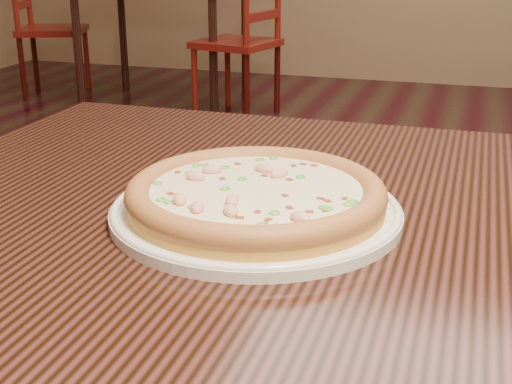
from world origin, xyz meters
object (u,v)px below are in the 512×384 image
(pizza, at_px, (256,195))
(chair_b, at_px, (244,43))
(hero_table, at_px, (367,292))
(plate, at_px, (256,210))
(chair_a, at_px, (44,29))

(pizza, distance_m, chair_b, 3.51)
(hero_table, distance_m, chair_b, 3.50)
(hero_table, relative_size, pizza, 4.20)
(chair_b, bearing_deg, pizza, -71.46)
(pizza, height_order, chair_b, chair_b)
(plate, relative_size, pizza, 1.12)
(plate, distance_m, chair_b, 3.51)
(hero_table, distance_m, chair_a, 4.40)
(pizza, bearing_deg, plate, 52.36)
(chair_a, bearing_deg, plate, -53.57)
(hero_table, height_order, pizza, pizza)
(hero_table, distance_m, pizza, 0.18)
(plate, relative_size, chair_a, 0.34)
(chair_a, bearing_deg, hero_table, -51.92)
(hero_table, xyz_separation_m, chair_a, (-2.71, 3.46, -0.21))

